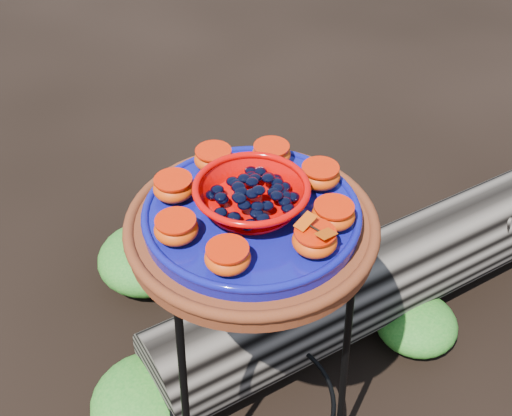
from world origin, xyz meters
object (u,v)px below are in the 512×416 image
object	(u,v)px
red_bowl	(252,198)
driftwood_log	(378,277)
plant_stand	(252,350)
terracotta_saucer	(252,228)
cobalt_plate	(252,215)

from	to	relation	value
red_bowl	driftwood_log	bearing A→B (deg)	30.16
driftwood_log	plant_stand	bearing A→B (deg)	-149.84
plant_stand	terracotta_saucer	xyz separation A→B (m)	(0.00, 0.00, 0.37)
plant_stand	driftwood_log	world-z (taller)	plant_stand
terracotta_saucer	cobalt_plate	bearing A→B (deg)	0.00
plant_stand	terracotta_saucer	bearing A→B (deg)	0.00
red_bowl	driftwood_log	xyz separation A→B (m)	(0.49, 0.28, -0.66)
cobalt_plate	red_bowl	xyz separation A→B (m)	(0.00, 0.00, 0.04)
cobalt_plate	driftwood_log	distance (m)	0.84
red_bowl	driftwood_log	distance (m)	0.87
plant_stand	red_bowl	world-z (taller)	red_bowl
terracotta_saucer	red_bowl	size ratio (longest dim) A/B	2.33
terracotta_saucer	red_bowl	world-z (taller)	red_bowl
terracotta_saucer	driftwood_log	bearing A→B (deg)	30.16
plant_stand	cobalt_plate	distance (m)	0.40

